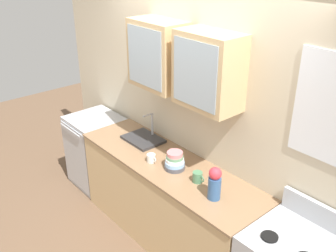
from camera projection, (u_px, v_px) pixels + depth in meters
ground_plane at (168, 236)px, 4.12m from camera, size 10.00×10.00×0.00m
back_wall_unit at (194, 110)px, 3.71m from camera, size 4.51×0.43×2.55m
counter at (168, 201)px, 3.92m from camera, size 2.17×0.65×0.91m
sink_faucet at (144, 138)px, 4.13m from camera, size 0.41×0.32×0.29m
bowl_stack at (175, 161)px, 3.59m from camera, size 0.20×0.20×0.18m
vase at (215, 183)px, 3.15m from camera, size 0.11×0.11×0.30m
cup_near_sink at (151, 158)px, 3.72m from camera, size 0.12×0.09×0.08m
cup_near_bowls at (198, 177)px, 3.41m from camera, size 0.13×0.09×0.10m
dishwasher at (97, 151)px, 4.86m from camera, size 0.60×0.63×0.91m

